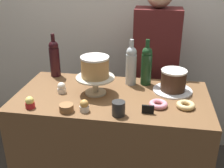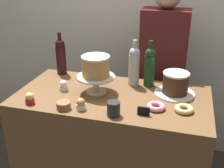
{
  "view_description": "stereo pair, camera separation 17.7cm",
  "coord_description": "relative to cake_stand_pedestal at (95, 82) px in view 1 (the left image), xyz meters",
  "views": [
    {
      "loc": [
        0.27,
        -1.6,
        1.72
      ],
      "look_at": [
        0.0,
        0.0,
        1.0
      ],
      "focal_mm": 44.19,
      "sensor_mm": 36.0,
      "label": 1
    },
    {
      "loc": [
        0.44,
        -1.56,
        1.72
      ],
      "look_at": [
        0.0,
        0.0,
        1.0
      ],
      "focal_mm": 44.19,
      "sensor_mm": 36.0,
      "label": 2
    }
  ],
  "objects": [
    {
      "name": "barista_figure",
      "position": [
        0.38,
        0.54,
        -0.16
      ],
      "size": [
        0.36,
        0.22,
        1.6
      ],
      "color": "black",
      "rests_on": "ground_plane"
    },
    {
      "name": "silver_serving_platter",
      "position": [
        0.51,
        0.12,
        -0.08
      ],
      "size": [
        0.26,
        0.26,
        0.01
      ],
      "color": "white",
      "rests_on": "display_counter"
    },
    {
      "name": "chocolate_round_cake",
      "position": [
        0.51,
        0.12,
        -0.0
      ],
      "size": [
        0.17,
        0.17,
        0.14
      ],
      "color": "#3D2619",
      "rests_on": "silver_serving_platter"
    },
    {
      "name": "display_counter",
      "position": [
        0.11,
        -0.01,
        -0.54
      ],
      "size": [
        1.26,
        0.65,
        0.92
      ],
      "color": "brown",
      "rests_on": "ground_plane"
    },
    {
      "name": "cupcake_lemon",
      "position": [
        -0.34,
        -0.26,
        -0.05
      ],
      "size": [
        0.06,
        0.06,
        0.07
      ],
      "color": "red",
      "rests_on": "display_counter"
    },
    {
      "name": "donut_glazed",
      "position": [
        0.58,
        -0.1,
        -0.07
      ],
      "size": [
        0.11,
        0.11,
        0.03
      ],
      "color": "#E0C17F",
      "rests_on": "display_counter"
    },
    {
      "name": "cupcake_vanilla",
      "position": [
        -0.22,
        -0.03,
        -0.05
      ],
      "size": [
        0.06,
        0.06,
        0.07
      ],
      "color": "white",
      "rests_on": "display_counter"
    },
    {
      "name": "white_layer_cake",
      "position": [
        -0.0,
        0.0,
        0.11
      ],
      "size": [
        0.18,
        0.18,
        0.14
      ],
      "color": "tan",
      "rests_on": "cake_stand_pedestal"
    },
    {
      "name": "cookie_stack",
      "position": [
        -0.11,
        -0.26,
        -0.06
      ],
      "size": [
        0.08,
        0.08,
        0.04
      ],
      "color": "olive",
      "rests_on": "display_counter"
    },
    {
      "name": "coffee_cup_ceramic",
      "position": [
        0.19,
        -0.26,
        -0.04
      ],
      "size": [
        0.08,
        0.08,
        0.08
      ],
      "color": "#282828",
      "rests_on": "display_counter"
    },
    {
      "name": "cupcake_caramel",
      "position": [
        -0.01,
        -0.25,
        -0.05
      ],
      "size": [
        0.06,
        0.06,
        0.07
      ],
      "color": "white",
      "rests_on": "display_counter"
    },
    {
      "name": "wine_bottle_dark_red",
      "position": [
        -0.37,
        0.25,
        0.06
      ],
      "size": [
        0.08,
        0.08,
        0.33
      ],
      "color": "black",
      "rests_on": "display_counter"
    },
    {
      "name": "price_sign_chalkboard",
      "position": [
        0.36,
        -0.21,
        -0.06
      ],
      "size": [
        0.07,
        0.01,
        0.05
      ],
      "color": "black",
      "rests_on": "display_counter"
    },
    {
      "name": "wine_bottle_clear",
      "position": [
        0.21,
        0.19,
        0.06
      ],
      "size": [
        0.08,
        0.08,
        0.33
      ],
      "color": "#B2BCC1",
      "rests_on": "display_counter"
    },
    {
      "name": "cake_stand_pedestal",
      "position": [
        0.0,
        0.0,
        0.0
      ],
      "size": [
        0.25,
        0.25,
        0.12
      ],
      "color": "beige",
      "rests_on": "display_counter"
    },
    {
      "name": "back_wall",
      "position": [
        0.11,
        0.89,
        0.3
      ],
      "size": [
        6.0,
        0.05,
        2.6
      ],
      "color": "silver",
      "rests_on": "ground_plane"
    },
    {
      "name": "donut_pink",
      "position": [
        0.41,
        -0.12,
        -0.07
      ],
      "size": [
        0.11,
        0.11,
        0.03
      ],
      "color": "pink",
      "rests_on": "display_counter"
    },
    {
      "name": "wine_bottle_green",
      "position": [
        0.32,
        0.21,
        0.06
      ],
      "size": [
        0.08,
        0.08,
        0.33
      ],
      "color": "#193D1E",
      "rests_on": "display_counter"
    }
  ]
}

